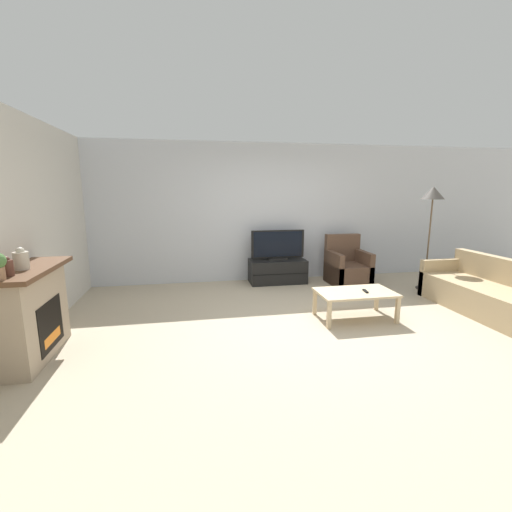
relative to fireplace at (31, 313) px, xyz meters
The scene contains 13 objects.
ground_plane 3.31m from the fireplace, ahead, with size 24.00×24.00×0.00m, color tan.
wall_back 4.40m from the fireplace, 41.35° to the left, with size 12.00×0.06×2.70m.
wall_left 0.98m from the fireplace, 115.23° to the left, with size 0.06×12.00×2.70m.
fireplace is the anchor object (origin of this frame).
mantel_vase_left 0.69m from the fireplace, 87.42° to the right, with size 0.10×0.10×0.19m.
mantel_vase_centre_left 0.60m from the fireplace, 79.77° to the right, with size 0.14×0.14×0.23m.
tv_stand 4.20m from the fireplace, 37.00° to the left, with size 1.10×0.52×0.46m.
tv 4.20m from the fireplace, 36.98° to the left, with size 1.05×0.18×0.58m.
armchair 5.16m from the fireplace, 25.26° to the left, with size 0.70×0.76×0.94m.
coffee_table 3.98m from the fireplace, ahead, with size 1.07×0.62×0.40m.
remote 4.10m from the fireplace, ahead, with size 0.06×0.15×0.02m.
couch 6.03m from the fireplace, ahead, with size 0.82×2.39×0.80m.
floor_lamp 6.25m from the fireplace, 15.16° to the left, with size 0.39×0.39×1.86m.
Camera 1 is at (-1.51, -4.30, 1.80)m, focal length 24.00 mm.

